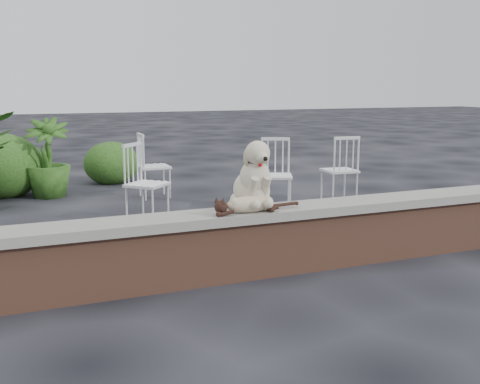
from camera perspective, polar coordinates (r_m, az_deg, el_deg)
name	(u,v)px	position (r m, az deg, el deg)	size (l,w,h in m)	color
ground	(296,269)	(5.17, 5.60, -7.66)	(60.00, 60.00, 0.00)	black
brick_wall	(296,242)	(5.10, 5.66, -5.00)	(6.00, 0.30, 0.50)	brown
capstone	(297,210)	(5.03, 5.72, -1.81)	(6.20, 0.40, 0.08)	slate
dog	(252,173)	(4.85, 1.17, 1.87)	(0.40, 0.52, 0.60)	beige
cat	(250,203)	(4.72, 0.99, -1.11)	(0.94, 0.22, 0.16)	tan
chair_d	(276,175)	(7.44, 3.60, 1.75)	(0.56, 0.56, 0.94)	white
chair_e	(154,165)	(8.36, -8.59, 2.65)	(0.56, 0.56, 0.94)	white
chair_c	(340,169)	(8.03, 9.95, 2.27)	(0.56, 0.56, 0.94)	white
chair_a	(147,183)	(6.89, -9.31, 0.91)	(0.56, 0.56, 0.94)	white
potted_plant_b	(47,158)	(8.74, -18.76, 3.27)	(0.65, 0.65, 1.16)	#184012
shrubbery	(17,169)	(9.12, -21.47, 2.16)	(3.37, 1.85, 0.98)	#184012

